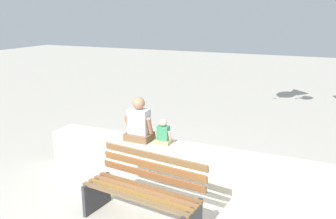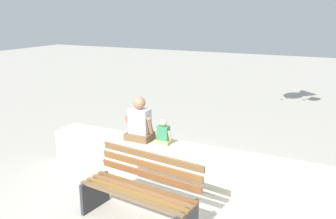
# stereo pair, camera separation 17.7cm
# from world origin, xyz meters

# --- Properties ---
(ground_plane) EXTENTS (40.00, 40.00, 0.00)m
(ground_plane) POSITION_xyz_m (0.00, 0.00, 0.00)
(ground_plane) COLOR #ADA89C
(seawall_ledge) EXTENTS (5.01, 0.52, 0.57)m
(seawall_ledge) POSITION_xyz_m (0.00, 1.23, 0.29)
(seawall_ledge) COLOR beige
(seawall_ledge) RESTS_ON ground
(park_bench) EXTENTS (1.64, 0.78, 0.88)m
(park_bench) POSITION_xyz_m (-0.09, -0.07, 0.42)
(park_bench) COLOR brown
(park_bench) RESTS_ON ground
(person_adult) EXTENTS (0.49, 0.36, 0.75)m
(person_adult) POSITION_xyz_m (-0.86, 1.25, 0.86)
(person_adult) COLOR brown
(person_adult) RESTS_ON seawall_ledge
(person_child) EXTENTS (0.28, 0.20, 0.42)m
(person_child) POSITION_xyz_m (-0.41, 1.25, 0.74)
(person_child) COLOR tan
(person_child) RESTS_ON seawall_ledge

